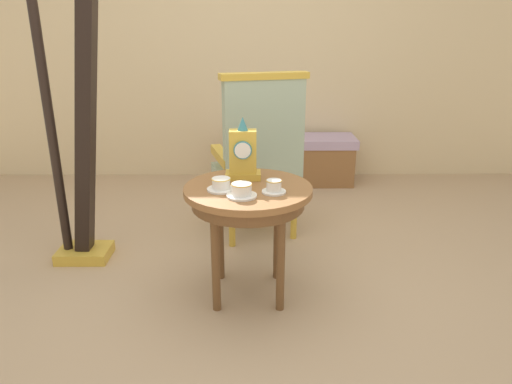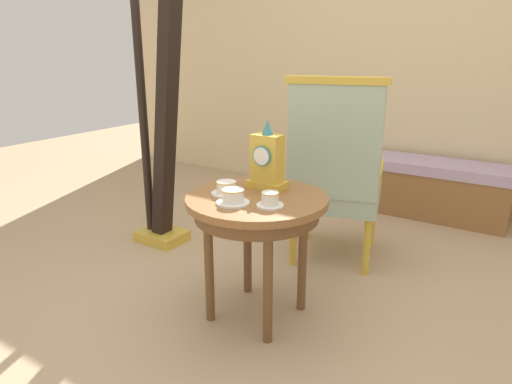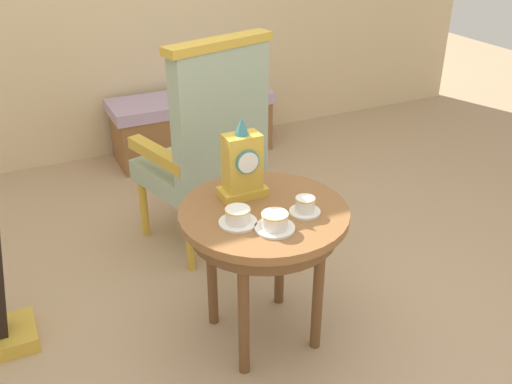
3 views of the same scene
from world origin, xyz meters
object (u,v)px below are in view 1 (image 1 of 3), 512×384
Objects in this scene: teacup_right at (242,191)px; window_bench at (293,159)px; harp at (76,148)px; teacup_left at (221,185)px; teacup_center at (274,187)px; armchair at (259,155)px; mantel_clock at (243,154)px; side_table at (248,201)px.

window_bench is at bearing 78.52° from teacup_right.
harp is 2.15m from window_bench.
teacup_center is (0.26, -0.04, 0.00)m from teacup_left.
teacup_left is at bearing 171.71° from teacup_center.
teacup_center is at bearing -97.48° from window_bench.
teacup_left is 0.97× the size of teacup_right.
armchair is 0.99× the size of window_bench.
mantel_clock is (-0.16, 0.23, 0.11)m from teacup_center.
teacup_right is 0.17m from teacup_center.
harp is (-1.02, 0.42, 0.18)m from side_table.
teacup_left is (-0.13, -0.05, 0.11)m from side_table.
mantel_clock is at bearing -98.43° from armchair.
window_bench is at bearing 74.44° from armchair.
mantel_clock is at bearing 124.38° from teacup_center.
teacup_right is 0.13× the size of window_bench.
side_table is at bearing -94.89° from armchair.
teacup_left is 0.43× the size of mantel_clock.
teacup_center is 0.86m from armchair.
teacup_left is 0.13× the size of armchair.
window_bench is at bearing 78.50° from side_table.
side_table is 1.12m from harp.
side_table is 2.03m from window_bench.
side_table is 0.77m from armchair.
harp is at bearing -162.44° from armchair.
armchair reaches higher than teacup_right.
window_bench is (0.53, 2.02, -0.43)m from teacup_left.
teacup_center is 0.11× the size of armchair.
armchair is (-0.06, 0.86, -0.06)m from teacup_center.
harp reaches higher than armchair.
teacup_left is at bearing -119.24° from mantel_clock.
side_table is 4.62× the size of teacup_left.
teacup_right is 0.92m from armchair.
mantel_clock is 1.03m from harp.
teacup_center is 0.10× the size of window_bench.
teacup_right is at bearing -101.18° from side_table.
teacup_right is at bearing -42.16° from teacup_left.
window_bench is at bearing 47.36° from harp.
teacup_left is at bearing -157.82° from side_table.
teacup_center is at bearing -24.04° from harp.
teacup_right reaches higher than teacup_left.
teacup_center reaches higher than window_bench.
side_table is 0.19m from teacup_center.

